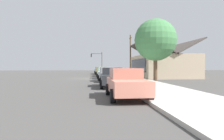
% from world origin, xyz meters
% --- Properties ---
extents(ground_plane, '(120.00, 120.00, 0.00)m').
position_xyz_m(ground_plane, '(0.00, 0.00, 0.00)').
color(ground_plane, '#4C4947').
extents(sidewalk_curb, '(60.00, 4.20, 0.16)m').
position_xyz_m(sidewalk_curb, '(0.00, 5.60, 0.08)').
color(sidewalk_curb, beige).
rests_on(sidewalk_curb, ground).
extents(car_skyblue, '(5.00, 2.31, 1.59)m').
position_xyz_m(car_skyblue, '(-18.43, 2.83, 0.82)').
color(car_skyblue, '#8CB7E0').
rests_on(car_skyblue, ground).
extents(car_mustard, '(4.80, 2.26, 1.59)m').
position_xyz_m(car_mustard, '(-12.45, 2.89, 0.82)').
color(car_mustard, gold).
rests_on(car_mustard, ground).
extents(car_olive, '(4.52, 2.11, 1.59)m').
position_xyz_m(car_olive, '(-5.90, 2.82, 0.81)').
color(car_olive, olive).
rests_on(car_olive, ground).
extents(car_seafoam, '(4.78, 2.11, 1.59)m').
position_xyz_m(car_seafoam, '(0.47, 2.81, 0.82)').
color(car_seafoam, '#9ED1BC').
rests_on(car_seafoam, ground).
extents(car_silver, '(4.90, 2.13, 1.59)m').
position_xyz_m(car_silver, '(6.53, 2.80, 0.82)').
color(car_silver, silver).
rests_on(car_silver, ground).
extents(car_charcoal, '(4.74, 2.06, 1.59)m').
position_xyz_m(car_charcoal, '(12.77, 2.66, 0.82)').
color(car_charcoal, '#2D3035').
rests_on(car_charcoal, ground).
extents(car_coral, '(4.52, 2.00, 1.59)m').
position_xyz_m(car_coral, '(18.95, 2.83, 0.81)').
color(car_coral, '#EA8C75').
rests_on(car_coral, ground).
extents(storefront_building, '(12.99, 7.82, 5.51)m').
position_xyz_m(storefront_building, '(-2.62, 11.98, 1.84)').
color(storefront_building, '#CCB293').
rests_on(storefront_building, ground).
extents(shade_tree, '(4.78, 4.78, 7.09)m').
position_xyz_m(shade_tree, '(6.43, 8.25, 4.68)').
color(shade_tree, brown).
rests_on(shade_tree, ground).
extents(traffic_light_main, '(0.37, 2.79, 5.20)m').
position_xyz_m(traffic_light_main, '(-22.59, 2.54, 3.49)').
color(traffic_light_main, '#383833').
rests_on(traffic_light_main, ground).
extents(utility_pole_wooden, '(1.80, 0.24, 7.50)m').
position_xyz_m(utility_pole_wooden, '(-8.98, 8.20, 3.93)').
color(utility_pole_wooden, brown).
rests_on(utility_pole_wooden, ground).
extents(fire_hydrant_red, '(0.22, 0.22, 0.71)m').
position_xyz_m(fire_hydrant_red, '(11.15, 4.20, 0.50)').
color(fire_hydrant_red, red).
rests_on(fire_hydrant_red, sidewalk_curb).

